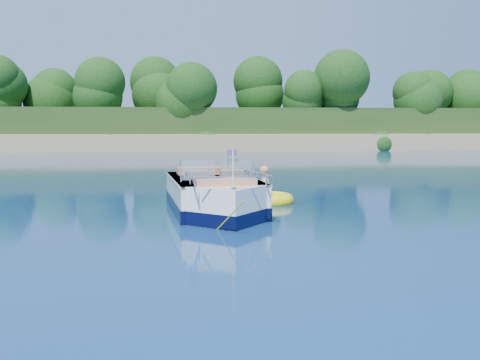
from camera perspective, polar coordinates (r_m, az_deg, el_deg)
The scene contains 6 objects.
ground at distance 13.33m, azimuth -1.63°, elevation -4.37°, with size 160.00×160.00×0.00m, color #091640.
shoreline at distance 76.88m, azimuth -4.79°, elevation 4.86°, with size 170.00×59.00×6.00m.
treeline at distance 54.20m, azimuth -4.51°, elevation 9.25°, with size 150.00×7.12×8.19m.
motorboat at distance 14.49m, azimuth -2.65°, elevation -1.91°, with size 2.74×6.30×2.10m.
tow_tube at distance 16.35m, azimuth 3.14°, elevation -2.10°, with size 1.98×1.98×0.40m.
boy at distance 16.39m, azimuth 2.76°, elevation -2.44°, with size 0.58×0.38×1.60m, color tan.
Camera 1 is at (-0.86, -13.09, 2.38)m, focal length 40.00 mm.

